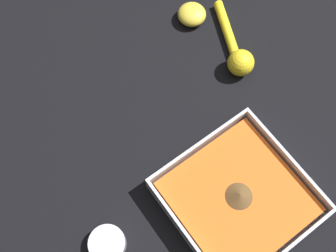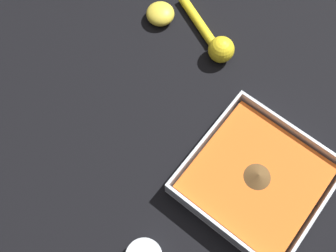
{
  "view_description": "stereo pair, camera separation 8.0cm",
  "coord_description": "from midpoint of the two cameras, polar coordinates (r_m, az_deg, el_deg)",
  "views": [
    {
      "loc": [
        0.18,
        0.06,
        0.77
      ],
      "look_at": [
        0.0,
        -0.18,
        0.03
      ],
      "focal_mm": 42.0,
      "sensor_mm": 36.0,
      "label": 1
    },
    {
      "loc": [
        0.23,
        0.0,
        0.77
      ],
      "look_at": [
        0.0,
        -0.18,
        0.03
      ],
      "focal_mm": 42.0,
      "sensor_mm": 36.0,
      "label": 2
    }
  ],
  "objects": [
    {
      "name": "square_dish",
      "position": [
        0.78,
        12.96,
        -10.53
      ],
      "size": [
        0.25,
        0.25,
        0.05
      ],
      "color": "silver",
      "rests_on": "ground_plane"
    },
    {
      "name": "spice_bowl",
      "position": [
        0.76,
        -5.72,
        -17.03
      ],
      "size": [
        0.07,
        0.07,
        0.03
      ],
      "color": "silver",
      "rests_on": "ground_plane"
    },
    {
      "name": "lemon_squeezer",
      "position": [
        0.9,
        12.51,
        9.94
      ],
      "size": [
        0.11,
        0.2,
        0.06
      ],
      "rotation": [
        0.0,
        0.0,
        1.16
      ],
      "color": "yellow",
      "rests_on": "ground_plane"
    },
    {
      "name": "ground_plane",
      "position": [
        0.79,
        10.88,
        -10.81
      ],
      "size": [
        4.0,
        4.0,
        0.0
      ],
      "primitive_type": "plane",
      "color": "black"
    },
    {
      "name": "lemon_half",
      "position": [
        0.95,
        5.96,
        15.56
      ],
      "size": [
        0.07,
        0.07,
        0.04
      ],
      "color": "yellow",
      "rests_on": "ground_plane"
    }
  ]
}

